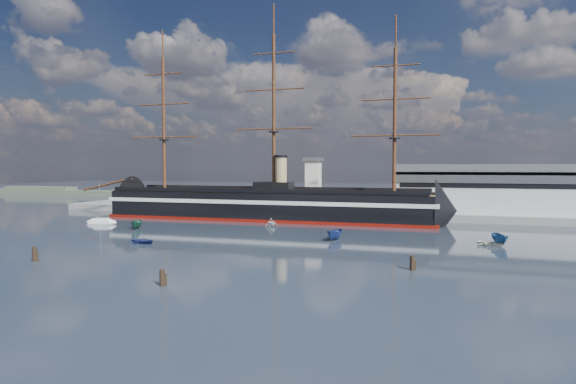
% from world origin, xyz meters
% --- Properties ---
extents(ground, '(600.00, 600.00, 0.00)m').
position_xyz_m(ground, '(0.00, 40.00, 0.00)').
color(ground, '#1B222C').
rests_on(ground, ground).
extents(quay, '(180.00, 18.00, 2.00)m').
position_xyz_m(quay, '(10.00, 76.00, 0.00)').
color(quay, slate).
rests_on(quay, ground).
extents(warehouse, '(63.00, 21.00, 11.60)m').
position_xyz_m(warehouse, '(58.00, 80.00, 7.98)').
color(warehouse, '#B7BABC').
rests_on(warehouse, ground).
extents(quay_tower, '(5.00, 5.00, 15.00)m').
position_xyz_m(quay_tower, '(3.00, 73.00, 9.75)').
color(quay_tower, silver).
rests_on(quay_tower, ground).
extents(shoreline, '(120.00, 10.00, 4.00)m').
position_xyz_m(shoreline, '(-139.23, 135.00, 1.45)').
color(shoreline, '#3F4C38').
rests_on(shoreline, ground).
extents(warship, '(112.96, 17.14, 53.94)m').
position_xyz_m(warship, '(-8.34, 60.00, 4.04)').
color(warship, black).
rests_on(warship, ground).
extents(sailboat, '(6.73, 2.93, 10.42)m').
position_xyz_m(sailboat, '(-42.83, 37.58, 0.66)').
color(sailboat, white).
rests_on(sailboat, ground).
extents(motorboat_a, '(6.36, 4.15, 2.39)m').
position_xyz_m(motorboat_a, '(-28.70, 32.27, 0.00)').
color(motorboat_a, '#19553A').
rests_on(motorboat_a, ground).
extents(motorboat_b, '(1.54, 3.10, 1.39)m').
position_xyz_m(motorboat_b, '(-14.48, 14.19, 0.00)').
color(motorboat_b, navy).
rests_on(motorboat_b, ground).
extents(motorboat_c, '(6.67, 3.37, 2.55)m').
position_xyz_m(motorboat_c, '(18.98, 29.28, 0.00)').
color(motorboat_c, navy).
rests_on(motorboat_c, ground).
extents(motorboat_d, '(6.15, 5.85, 2.17)m').
position_xyz_m(motorboat_d, '(-0.39, 46.23, 0.00)').
color(motorboat_d, silver).
rests_on(motorboat_d, ground).
extents(motorboat_e, '(2.28, 3.16, 1.37)m').
position_xyz_m(motorboat_e, '(47.57, 31.45, 0.00)').
color(motorboat_e, beige).
rests_on(motorboat_e, ground).
extents(motorboat_f, '(6.93, 3.85, 2.62)m').
position_xyz_m(motorboat_f, '(49.25, 32.75, 0.00)').
color(motorboat_f, navy).
rests_on(motorboat_f, ground).
extents(piling_near_left, '(0.64, 0.64, 2.97)m').
position_xyz_m(piling_near_left, '(-20.09, -5.61, 0.00)').
color(piling_near_left, black).
rests_on(piling_near_left, ground).
extents(piling_near_mid, '(0.64, 0.64, 2.74)m').
position_xyz_m(piling_near_mid, '(6.72, -12.63, 0.00)').
color(piling_near_mid, black).
rests_on(piling_near_mid, ground).
extents(piling_far_right, '(0.64, 0.64, 2.74)m').
position_xyz_m(piling_far_right, '(35.12, 5.80, 0.00)').
color(piling_far_right, black).
rests_on(piling_far_right, ground).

